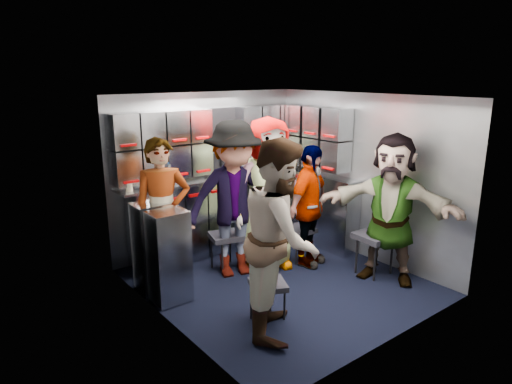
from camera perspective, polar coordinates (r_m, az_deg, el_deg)
floor at (r=5.36m, az=2.95°, el=-11.19°), size 3.00×3.00×0.00m
wall_back at (r=6.17m, az=-6.07°, el=2.57°), size 2.80×0.04×2.10m
wall_left at (r=4.24m, az=-11.34°, el=-3.32°), size 0.04×3.00×2.10m
wall_right at (r=5.98m, az=13.30°, el=1.86°), size 0.04×3.00×2.10m
ceiling at (r=4.83m, az=3.29°, el=11.83°), size 2.80×3.00×0.02m
cart_bank_back at (r=6.14m, az=-4.89°, el=-2.83°), size 2.68×0.38×0.99m
cart_bank_left at (r=4.99m, az=-11.79°, el=-7.33°), size 0.38×0.76×0.99m
counter at (r=6.00m, az=-5.00°, el=1.91°), size 2.68×0.42×0.03m
locker_bank_back at (r=5.97m, az=-5.41°, el=6.46°), size 2.68×0.28×0.82m
locker_bank_right at (r=6.25m, az=7.65°, el=6.77°), size 0.28×1.00×0.82m
right_cabinet at (r=6.39m, az=7.99°, el=-2.16°), size 0.28×1.20×1.00m
coffee_niche at (r=6.12m, az=-4.29°, el=6.50°), size 0.46×0.16×0.84m
red_latch_strip at (r=5.87m, az=-3.90°, el=0.29°), size 2.60×0.02×0.03m
jump_seat_near_left at (r=4.47m, az=1.49°, el=-11.73°), size 0.44×0.43×0.40m
jump_seat_mid_left at (r=5.58m, az=-3.76°, el=-5.74°), size 0.46×0.45×0.45m
jump_seat_center at (r=5.78m, az=0.37°, el=-5.00°), size 0.44×0.42×0.44m
jump_seat_mid_right at (r=5.85m, az=5.33°, el=-4.93°), size 0.37×0.35×0.43m
jump_seat_near_right at (r=5.59m, az=14.68°, el=-5.62°), size 0.45×0.43×0.50m
attendant_standing at (r=5.10m, az=-11.56°, el=-2.73°), size 0.71×0.59×1.68m
attendant_arc_a at (r=4.13m, az=3.14°, el=-5.71°), size 1.10×1.11×1.81m
attendant_arc_b at (r=5.27m, az=-2.75°, el=-0.97°), size 1.33×1.00×1.83m
attendant_arc_c at (r=5.48m, az=1.54°, el=-0.25°), size 1.03×0.81×1.85m
attendant_arc_d at (r=5.61m, az=6.67°, el=-1.79°), size 0.96×0.64×1.51m
attendant_arc_e at (r=5.36m, az=16.48°, el=-2.01°), size 1.11×1.65×1.71m
bottle_left at (r=5.63m, az=-9.95°, el=2.40°), size 0.06×0.06×0.26m
bottle_mid at (r=5.58m, az=-10.87°, el=2.20°), size 0.07×0.07×0.25m
bottle_right at (r=6.16m, az=-1.57°, el=3.75°), size 0.06×0.06×0.28m
cup_left at (r=5.39m, az=-15.58°, el=0.65°), size 0.07×0.07×0.10m
cup_right at (r=6.22m, az=-0.85°, el=3.04°), size 0.07×0.07×0.10m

